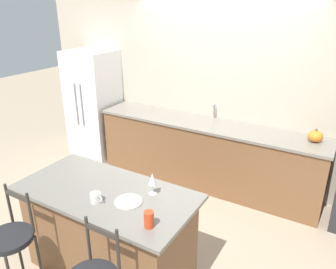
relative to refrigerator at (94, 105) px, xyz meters
name	(u,v)px	position (x,y,z in m)	size (l,w,h in m)	color
ground_plane	(194,194)	(2.03, -0.33, -0.89)	(18.00, 18.00, 0.00)	tan
wall_back	(218,88)	(2.03, 0.35, 0.46)	(6.00, 0.07, 2.70)	beige
back_counter	(206,153)	(2.03, 0.04, -0.42)	(3.22, 0.66, 0.94)	brown
sink_faucet	(214,109)	(2.03, 0.23, 0.19)	(0.02, 0.13, 0.22)	#ADAFB5
kitchen_island	(109,232)	(1.93, -1.99, -0.43)	(1.66, 0.82, 0.91)	brown
refrigerator	(94,105)	(0.00, 0.00, 0.00)	(0.73, 0.69, 1.77)	white
bar_stool_near	(13,248)	(1.49, -2.68, -0.30)	(0.38, 0.38, 1.09)	#332D28
dinner_plate	(129,201)	(2.22, -2.03, 0.03)	(0.24, 0.24, 0.02)	beige
wine_glass	(152,179)	(2.32, -1.82, 0.17)	(0.07, 0.07, 0.21)	white
coffee_mug	(96,198)	(1.98, -2.16, 0.07)	(0.12, 0.09, 0.09)	white
tumbler_cup	(149,219)	(2.55, -2.21, 0.09)	(0.08, 0.08, 0.13)	red
pumpkin_decoration	(315,136)	(3.39, 0.08, 0.12)	(0.17, 0.17, 0.16)	orange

